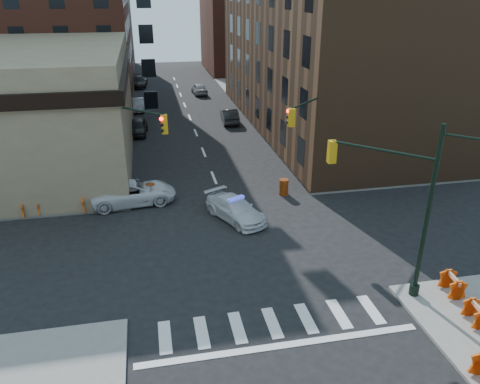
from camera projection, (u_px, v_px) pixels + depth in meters
name	position (u px, v px, depth m)	size (l,w,h in m)	color
ground	(240.00, 244.00, 25.85)	(140.00, 140.00, 0.00)	black
sidewalk_ne	(367.00, 98.00, 59.38)	(34.00, 54.50, 0.15)	gray
commercial_row_ne	(325.00, 54.00, 45.59)	(14.00, 34.00, 14.00)	#4D331F
filler_nw	(67.00, 21.00, 75.41)	(20.00, 18.00, 16.00)	brown
filler_ne	(254.00, 33.00, 78.05)	(16.00, 16.00, 12.00)	brown
signal_pole_se	(403.00, 200.00, 20.13)	(5.40, 5.27, 8.00)	black
signal_pole_nw	(127.00, 146.00, 27.84)	(3.58, 3.67, 8.00)	black
signal_pole_ne	(313.00, 135.00, 29.97)	(3.67, 3.58, 8.00)	black
tree_ne_near	(261.00, 86.00, 49.15)	(3.00, 3.00, 4.85)	black
tree_ne_far	(246.00, 73.00, 56.33)	(3.00, 3.00, 4.85)	black
police_car	(235.00, 209.00, 28.35)	(1.87, 4.60, 1.33)	silver
pickup	(133.00, 193.00, 30.41)	(2.53, 5.49, 1.53)	silver
parked_car_wnear	(138.00, 127.00, 44.76)	(1.70, 4.23, 1.44)	black
parked_car_wfar	(138.00, 105.00, 53.59)	(1.42, 4.07, 1.34)	#93959B
parked_car_wdeep	(139.00, 82.00, 66.28)	(2.04, 5.03, 1.46)	black
parked_car_enear	(230.00, 116.00, 48.72)	(1.56, 4.49, 1.48)	black
parked_car_efar	(199.00, 89.00, 61.76)	(1.71, 4.26, 1.45)	#97989F
pedestrian_a	(121.00, 180.00, 31.72)	(0.61, 0.40, 1.68)	black
pedestrian_b	(78.00, 184.00, 30.89)	(0.90, 0.70, 1.85)	black
pedestrian_c	(14.00, 202.00, 28.51)	(0.98, 0.41, 1.66)	#202430
barrel_road	(284.00, 187.00, 31.78)	(0.62, 0.62, 1.10)	#C46409
barrel_bank	(151.00, 192.00, 31.10)	(0.60, 0.60, 1.07)	#E7440A
barricade_se_a	(452.00, 285.00, 21.23)	(1.25, 0.62, 0.94)	#C06209
barricade_se_b	(476.00, 314.00, 19.39)	(1.15, 0.58, 0.86)	red
barricade_nw_a	(91.00, 203.00, 29.20)	(1.28, 0.64, 0.96)	red
barricade_nw_b	(31.00, 209.00, 28.57)	(1.19, 0.59, 0.89)	#E44C0A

